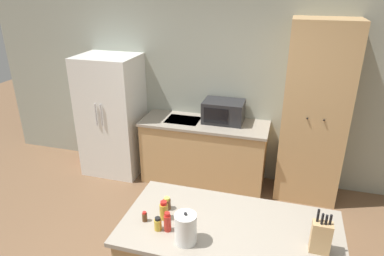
% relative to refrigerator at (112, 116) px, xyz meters
% --- Properties ---
extents(wall_back, '(7.20, 0.06, 2.60)m').
position_rel_refrigerator_xyz_m(wall_back, '(1.67, 0.35, 0.45)').
color(wall_back, '#9EA393').
rests_on(wall_back, ground_plane).
extents(refrigerator, '(0.80, 0.67, 1.69)m').
position_rel_refrigerator_xyz_m(refrigerator, '(0.00, 0.00, 0.00)').
color(refrigerator, white).
rests_on(refrigerator, ground_plane).
extents(back_counter, '(1.68, 0.63, 0.89)m').
position_rel_refrigerator_xyz_m(back_counter, '(1.33, 0.03, -0.40)').
color(back_counter, tan).
rests_on(back_counter, ground_plane).
extents(pantry_cabinet, '(0.74, 0.53, 2.23)m').
position_rel_refrigerator_xyz_m(pantry_cabinet, '(2.68, 0.07, 0.27)').
color(pantry_cabinet, tan).
rests_on(pantry_cabinet, ground_plane).
extents(microwave, '(0.52, 0.38, 0.28)m').
position_rel_refrigerator_xyz_m(microwave, '(1.57, 0.12, 0.18)').
color(microwave, '#232326').
rests_on(microwave, back_counter).
extents(knife_block, '(0.13, 0.08, 0.32)m').
position_rel_refrigerator_xyz_m(knife_block, '(2.65, -2.08, 0.20)').
color(knife_block, tan).
rests_on(knife_block, kitchen_island).
extents(spice_bottle_tall_dark, '(0.05, 0.05, 0.10)m').
position_rel_refrigerator_xyz_m(spice_bottle_tall_dark, '(1.55, -2.17, 0.13)').
color(spice_bottle_tall_dark, gold).
rests_on(spice_bottle_tall_dark, kitchen_island).
extents(spice_bottle_short_red, '(0.06, 0.06, 0.10)m').
position_rel_refrigerator_xyz_m(spice_bottle_short_red, '(1.52, -1.92, 0.13)').
color(spice_bottle_short_red, '#563319').
rests_on(spice_bottle_short_red, kitchen_island).
extents(spice_bottle_amber_oil, '(0.05, 0.05, 0.15)m').
position_rel_refrigerator_xyz_m(spice_bottle_amber_oil, '(1.62, -2.16, 0.16)').
color(spice_bottle_amber_oil, '#B2281E').
rests_on(spice_bottle_amber_oil, kitchen_island).
extents(spice_bottle_green_herb, '(0.06, 0.06, 0.15)m').
position_rel_refrigerator_xyz_m(spice_bottle_green_herb, '(1.54, -2.04, 0.15)').
color(spice_bottle_green_herb, gold).
rests_on(spice_bottle_green_herb, kitchen_island).
extents(spice_bottle_pale_salt, '(0.04, 0.04, 0.08)m').
position_rel_refrigerator_xyz_m(spice_bottle_pale_salt, '(1.41, -2.11, 0.12)').
color(spice_bottle_pale_salt, '#563319').
rests_on(spice_bottle_pale_salt, kitchen_island).
extents(kettle, '(0.15, 0.15, 0.25)m').
position_rel_refrigerator_xyz_m(kettle, '(1.77, -2.24, 0.19)').
color(kettle, white).
rests_on(kettle, kitchen_island).
extents(fire_extinguisher, '(0.12, 0.12, 0.40)m').
position_rel_refrigerator_xyz_m(fire_extinguisher, '(-0.56, 0.07, -0.67)').
color(fire_extinguisher, red).
rests_on(fire_extinguisher, ground_plane).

